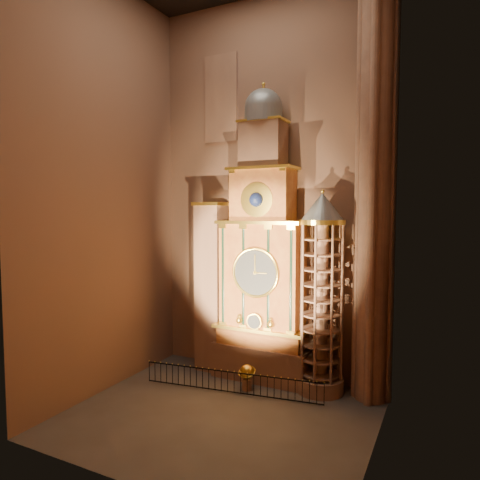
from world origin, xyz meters
The scene contains 11 objects.
floor centered at (0.00, 0.00, 0.00)m, with size 14.00×14.00×0.00m, color #383330.
wall_back centered at (0.00, 6.00, 11.00)m, with size 22.00×22.00×0.00m, color brown.
wall_left centered at (-7.00, 0.00, 11.00)m, with size 22.00×22.00×0.00m, color brown.
wall_right centered at (7.00, 0.00, 11.00)m, with size 22.00×22.00×0.00m, color brown.
astronomical_clock centered at (0.00, 4.96, 6.68)m, with size 5.60×2.41×16.70m.
portrait_tower centered at (-3.40, 4.98, 5.15)m, with size 1.80×1.60×10.20m.
stair_turret centered at (3.50, 4.70, 5.27)m, with size 2.50×2.50×10.80m.
gothic_pier centered at (6.10, 5.00, 11.00)m, with size 2.04×2.04×22.00m.
stained_glass_window centered at (-3.20, 5.92, 16.50)m, with size 2.20×0.14×5.20m.
celestial_globe centered at (-0.09, 3.10, 0.83)m, with size 1.07×1.02×1.39m.
iron_railing centered at (-0.65, 2.30, 0.62)m, with size 9.69×1.45×1.14m.
Camera 1 is at (9.59, -17.25, 9.73)m, focal length 32.00 mm.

